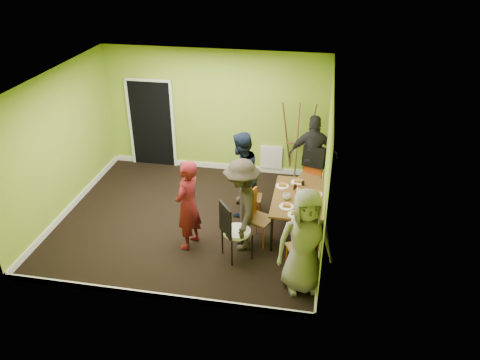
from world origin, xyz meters
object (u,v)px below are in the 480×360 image
object	(u,v)px
person_front_end	(305,242)
chair_front_end	(304,247)
thermos	(298,192)
person_back_end	(313,155)
chair_bentwood	(233,229)
chair_back_end	(313,162)
blue_bottle	(307,203)
person_standing	(188,205)
dining_table	(298,199)
chair_left_near	(256,214)
person_left_far	(241,175)
person_left_near	(242,205)
easel	(297,142)
chair_left_far	(248,194)
orange_bottle	(296,191)

from	to	relation	value
person_front_end	chair_front_end	bearing A→B (deg)	77.32
chair_front_end	thermos	world-z (taller)	chair_front_end
person_back_end	person_front_end	distance (m)	3.06
chair_bentwood	person_back_end	xyz separation A→B (m)	(1.21, 2.53, 0.27)
chair_back_end	blue_bottle	xyz separation A→B (m)	(-0.04, -1.74, 0.07)
chair_back_end	person_standing	bearing A→B (deg)	63.24
dining_table	chair_back_end	bearing A→B (deg)	81.50
thermos	person_front_end	size ratio (longest dim) A/B	0.13
dining_table	chair_left_near	world-z (taller)	chair_left_near
chair_back_end	person_left_far	world-z (taller)	person_left_far
person_left_near	dining_table	bearing A→B (deg)	110.69
thermos	person_left_near	xyz separation A→B (m)	(-0.92, -0.59, -0.01)
person_left_near	person_front_end	size ratio (longest dim) A/B	0.97
chair_back_end	person_back_end	bearing A→B (deg)	-71.27
easel	person_back_end	xyz separation A→B (m)	(0.37, -0.51, -0.04)
thermos	person_front_end	distance (m)	1.50
person_left_far	chair_left_far	bearing A→B (deg)	79.12
person_left_far	dining_table	bearing A→B (deg)	84.86
chair_front_end	chair_bentwood	size ratio (longest dim) A/B	0.93
chair_back_end	chair_front_end	world-z (taller)	chair_back_end
chair_left_far	thermos	size ratio (longest dim) A/B	3.90
blue_bottle	person_standing	bearing A→B (deg)	-168.92
chair_left_near	orange_bottle	xyz separation A→B (m)	(0.65, 0.50, 0.24)
easel	person_standing	size ratio (longest dim) A/B	1.10
chair_back_end	person_left_far	size ratio (longest dim) A/B	0.65
dining_table	person_back_end	size ratio (longest dim) A/B	0.86
easel	blue_bottle	size ratio (longest dim) A/B	8.31
chair_left_near	chair_back_end	size ratio (longest dim) A/B	0.89
dining_table	person_left_near	size ratio (longest dim) A/B	0.88
chair_front_end	dining_table	bearing A→B (deg)	73.72
easel	person_front_end	world-z (taller)	easel
chair_left_near	easel	world-z (taller)	easel
thermos	blue_bottle	size ratio (longest dim) A/B	1.01
orange_bottle	person_back_end	xyz separation A→B (m)	(0.25, 1.43, 0.08)
person_left_near	person_front_end	bearing A→B (deg)	37.70
easel	person_standing	xyz separation A→B (m)	(-1.67, -2.82, -0.08)
person_standing	blue_bottle	bearing A→B (deg)	115.82
thermos	person_standing	world-z (taller)	person_standing
chair_left_near	person_left_far	bearing A→B (deg)	-132.27
dining_table	chair_front_end	bearing A→B (deg)	-81.57
chair_left_far	thermos	bearing A→B (deg)	64.33
easel	thermos	xyz separation A→B (m)	(0.17, -2.09, -0.05)
chair_bentwood	person_standing	size ratio (longest dim) A/B	0.65
chair_front_end	person_back_end	xyz separation A→B (m)	(0.01, 2.79, 0.30)
dining_table	chair_bentwood	world-z (taller)	chair_bentwood
chair_back_end	person_back_end	size ratio (longest dim) A/B	0.64
chair_left_near	chair_bentwood	xyz separation A→B (m)	(-0.30, -0.59, 0.04)
person_left_near	person_left_far	bearing A→B (deg)	177.50
chair_front_end	person_front_end	world-z (taller)	person_front_end
chair_left_far	orange_bottle	size ratio (longest dim) A/B	10.30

